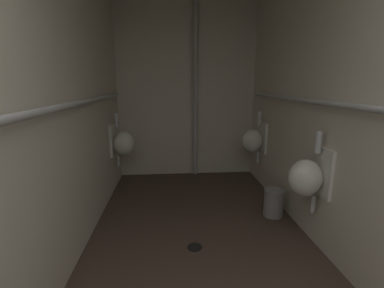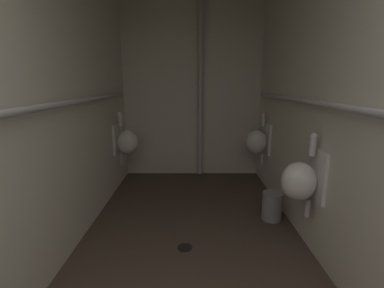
{
  "view_description": "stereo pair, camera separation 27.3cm",
  "coord_description": "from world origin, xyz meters",
  "views": [
    {
      "loc": [
        -0.27,
        0.02,
        1.5
      ],
      "look_at": [
        -0.01,
        3.26,
        0.76
      ],
      "focal_mm": 25.28,
      "sensor_mm": 36.0,
      "label": 1
    },
    {
      "loc": [
        -0.0,
        0.02,
        1.5
      ],
      "look_at": [
        -0.01,
        3.26,
        0.76
      ],
      "focal_mm": 25.28,
      "sensor_mm": 36.0,
      "label": 2
    }
  ],
  "objects": [
    {
      "name": "standpipe_back_wall",
      "position": [
        0.13,
        4.28,
        1.37
      ],
      "size": [
        0.08,
        0.08,
        2.69
      ],
      "primitive_type": "cylinder",
      "color": "#B2B2B2",
      "rests_on": "ground"
    },
    {
      "name": "wall_back",
      "position": [
        0.0,
        4.39,
        1.37
      ],
      "size": [
        2.29,
        0.06,
        2.74
      ],
      "primitive_type": "cube",
      "color": "beige",
      "rests_on": "ground"
    },
    {
      "name": "urinal_left_mid",
      "position": [
        -0.94,
        3.77,
        0.68
      ],
      "size": [
        0.32,
        0.3,
        0.76
      ],
      "color": "silver"
    },
    {
      "name": "supply_pipe_left",
      "position": [
        -1.03,
        2.17,
        1.33
      ],
      "size": [
        0.06,
        3.67,
        0.06
      ],
      "color": "#B2B2B2"
    },
    {
      "name": "waste_bin",
      "position": [
        0.89,
        2.79,
        0.16
      ],
      "size": [
        0.22,
        0.22,
        0.31
      ],
      "primitive_type": "cylinder",
      "color": "gray",
      "rests_on": "ground"
    },
    {
      "name": "urinal_right_mid",
      "position": [
        0.94,
        2.2,
        0.68
      ],
      "size": [
        0.32,
        0.3,
        0.76
      ],
      "color": "silver"
    },
    {
      "name": "wall_right",
      "position": [
        1.12,
        2.18,
        1.37
      ],
      "size": [
        0.06,
        4.48,
        2.74
      ],
      "primitive_type": "cube",
      "color": "beige",
      "rests_on": "ground"
    },
    {
      "name": "floor_drain",
      "position": [
        -0.07,
        2.25,
        0.0
      ],
      "size": [
        0.14,
        0.14,
        0.01
      ],
      "primitive_type": "cylinder",
      "color": "black",
      "rests_on": "ground"
    },
    {
      "name": "supply_pipe_right",
      "position": [
        1.03,
        2.16,
        1.33
      ],
      "size": [
        0.06,
        3.71,
        0.06
      ],
      "color": "#B2B2B2"
    },
    {
      "name": "wall_left",
      "position": [
        -1.12,
        2.18,
        1.37
      ],
      "size": [
        0.06,
        4.48,
        2.74
      ],
      "primitive_type": "cube",
      "color": "beige",
      "rests_on": "ground"
    },
    {
      "name": "floor",
      "position": [
        0.0,
        2.18,
        -0.04
      ],
      "size": [
        2.29,
        4.48,
        0.08
      ],
      "primitive_type": "cube",
      "color": "#47382D",
      "rests_on": "ground"
    },
    {
      "name": "urinal_right_far",
      "position": [
        0.94,
        3.78,
        0.68
      ],
      "size": [
        0.32,
        0.3,
        0.76
      ],
      "color": "silver"
    }
  ]
}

